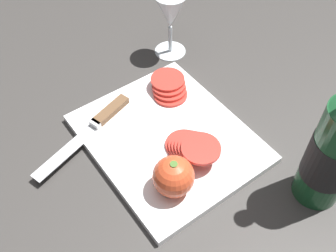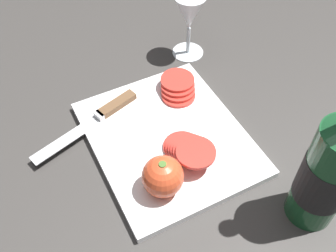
{
  "view_description": "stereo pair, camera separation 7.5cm",
  "coord_description": "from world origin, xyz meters",
  "views": [
    {
      "loc": [
        0.41,
        -0.26,
        0.62
      ],
      "look_at": [
        0.01,
        0.02,
        0.05
      ],
      "focal_mm": 42.0,
      "sensor_mm": 36.0,
      "label": 1
    },
    {
      "loc": [
        0.45,
        -0.2,
        0.62
      ],
      "look_at": [
        0.01,
        0.02,
        0.05
      ],
      "focal_mm": 42.0,
      "sensor_mm": 36.0,
      "label": 2
    }
  ],
  "objects": [
    {
      "name": "tomato_slice_stack_far",
      "position": [
        0.07,
        0.04,
        0.04
      ],
      "size": [
        0.12,
        0.08,
        0.04
      ],
      "color": "red",
      "rests_on": "cutting_board"
    },
    {
      "name": "ground_plane",
      "position": [
        0.0,
        0.0,
        0.0
      ],
      "size": [
        3.0,
        3.0,
        0.0
      ],
      "primitive_type": "plane",
      "color": "#383533"
    },
    {
      "name": "cutting_board",
      "position": [
        0.01,
        0.02,
        0.01
      ],
      "size": [
        0.34,
        0.29,
        0.02
      ],
      "color": "white",
      "rests_on": "ground_plane"
    },
    {
      "name": "tomato_slice_stack_near",
      "position": [
        -0.09,
        0.1,
        0.03
      ],
      "size": [
        0.1,
        0.08,
        0.03
      ],
      "color": "red",
      "rests_on": "cutting_board"
    },
    {
      "name": "whole_tomato",
      "position": [
        0.11,
        -0.04,
        0.05
      ],
      "size": [
        0.07,
        0.07,
        0.07
      ],
      "color": "#DB4C28",
      "rests_on": "cutting_board"
    },
    {
      "name": "knife",
      "position": [
        -0.1,
        -0.06,
        0.02
      ],
      "size": [
        0.1,
        0.25,
        0.01
      ],
      "rotation": [
        0.0,
        0.0,
        5.01
      ],
      "color": "silver",
      "rests_on": "cutting_board"
    },
    {
      "name": "wine_glass",
      "position": [
        -0.21,
        0.19,
        0.11
      ],
      "size": [
        0.08,
        0.08,
        0.15
      ],
      "color": "silver",
      "rests_on": "ground_plane"
    },
    {
      "name": "wine_bottle",
      "position": [
        0.26,
        0.17,
        0.12
      ],
      "size": [
        0.08,
        0.08,
        0.34
      ],
      "color": "#194C28",
      "rests_on": "ground_plane"
    }
  ]
}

